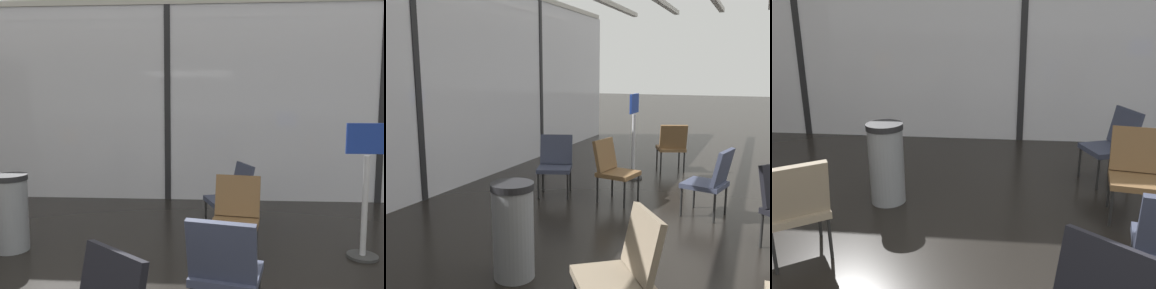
% 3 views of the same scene
% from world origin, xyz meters
% --- Properties ---
extents(glass_curtain_wall, '(14.00, 0.08, 3.25)m').
position_xyz_m(glass_curtain_wall, '(0.00, 5.20, 1.62)').
color(glass_curtain_wall, silver).
rests_on(glass_curtain_wall, ground).
extents(window_mullion_1, '(0.10, 0.12, 3.25)m').
position_xyz_m(window_mullion_1, '(0.00, 5.20, 1.62)').
color(window_mullion_1, black).
rests_on(window_mullion_1, ground).
extents(window_mullion_2, '(0.10, 0.12, 3.25)m').
position_xyz_m(window_mullion_2, '(3.50, 5.20, 1.62)').
color(window_mullion_2, black).
rests_on(window_mullion_2, ground).
extents(parked_airplane, '(12.61, 4.35, 4.35)m').
position_xyz_m(parked_airplane, '(-0.43, 9.98, 2.18)').
color(parked_airplane, '#B2BCD6').
rests_on(parked_airplane, ground).
extents(lounge_chair_2, '(0.59, 0.62, 0.87)m').
position_xyz_m(lounge_chair_2, '(0.90, 1.35, 0.49)').
color(lounge_chair_2, '#33384C').
rests_on(lounge_chair_2, ground).
extents(lounge_chair_4, '(0.66, 0.63, 0.87)m').
position_xyz_m(lounge_chair_4, '(1.04, 3.59, 0.49)').
color(lounge_chair_4, '#33384C').
rests_on(lounge_chair_4, ground).
extents(lounge_chair_7, '(0.57, 0.60, 0.87)m').
position_xyz_m(lounge_chair_7, '(1.04, 2.69, 0.49)').
color(lounge_chair_7, brown).
rests_on(lounge_chair_7, ground).
extents(trash_bin, '(0.38, 0.38, 0.86)m').
position_xyz_m(trash_bin, '(-1.45, 2.75, 0.43)').
color(trash_bin, slate).
rests_on(trash_bin, ground).
extents(info_sign, '(0.44, 0.32, 1.44)m').
position_xyz_m(info_sign, '(2.40, 2.79, 0.68)').
color(info_sign, '#333333').
rests_on(info_sign, ground).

